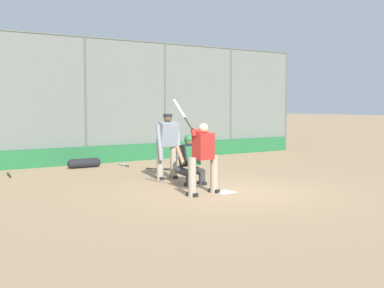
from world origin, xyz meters
name	(u,v)px	position (x,y,z in m)	size (l,w,h in m)	color
ground_plane	(224,192)	(0.00, 0.00, 0.00)	(160.00, 160.00, 0.00)	#9E7F5B
home_plate_marker	(224,192)	(0.00, 0.00, 0.01)	(0.43, 0.43, 0.01)	white
backstop_fence	(85,98)	(0.00, -7.27, 2.22)	(19.17, 0.08, 4.26)	#515651
padding_wall	(87,155)	(0.00, -7.17, 0.29)	(18.71, 0.18, 0.58)	#236638
bleachers_beyond	(103,143)	(-1.88, -9.77, 0.48)	(13.36, 2.50, 1.48)	slate
batter_at_plate	(203,156)	(0.58, -0.04, 0.86)	(1.06, 0.56, 2.12)	gray
catcher_behind_plate	(191,159)	(-0.07, -1.37, 0.65)	(0.67, 0.78, 1.25)	#333333
umpire_home	(168,144)	(-0.13, -2.51, 0.94)	(0.71, 0.47, 1.75)	gray
spare_bat_near_backstop	(9,175)	(3.08, -5.72, 0.03)	(0.24, 0.84, 0.07)	black
spare_bat_by_padding	(123,165)	(-0.73, -6.07, 0.03)	(0.19, 0.85, 0.07)	black
spare_bat_third_base_side	(161,169)	(-1.10, -4.32, 0.03)	(0.47, 0.71, 0.07)	black
fielding_glove_on_dirt	(187,158)	(-3.66, -6.52, 0.05)	(0.28, 0.22, 0.10)	black
equipment_bag_dugout_side	(84,163)	(0.55, -6.24, 0.15)	(1.12, 0.30, 0.30)	black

